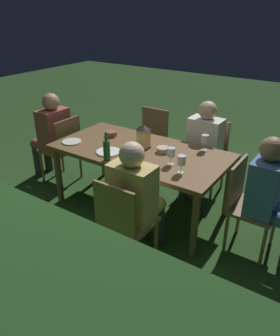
% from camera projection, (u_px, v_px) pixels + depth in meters
% --- Properties ---
extents(ground_plane, '(16.00, 16.00, 0.00)m').
position_uv_depth(ground_plane, '(140.00, 207.00, 3.84)').
color(ground_plane, '#26471E').
extents(dining_table, '(1.86, 0.95, 0.73)m').
position_uv_depth(dining_table, '(140.00, 154.00, 3.54)').
color(dining_table, brown).
rests_on(dining_table, ground).
extents(chair_side_right_a, '(0.42, 0.40, 0.87)m').
position_uv_depth(chair_side_right_a, '(124.00, 221.00, 2.77)').
color(chair_side_right_a, brown).
rests_on(chair_side_right_a, ground).
extents(person_in_mustard, '(0.38, 0.47, 1.15)m').
position_uv_depth(person_in_mustard, '(137.00, 195.00, 2.85)').
color(person_in_mustard, tan).
rests_on(person_in_mustard, ground).
extents(chair_head_far, '(0.40, 0.42, 0.87)m').
position_uv_depth(chair_head_far, '(63.00, 147.00, 4.22)').
color(chair_head_far, brown).
rests_on(chair_head_far, ground).
extents(person_in_rust, '(0.48, 0.38, 1.15)m').
position_uv_depth(person_in_rust, '(51.00, 132.00, 4.25)').
color(person_in_rust, '#9E4C47').
rests_on(person_in_rust, ground).
extents(chair_side_left_b, '(0.42, 0.40, 0.87)m').
position_uv_depth(chair_side_left_b, '(150.00, 138.00, 4.48)').
color(chair_side_left_b, brown).
rests_on(chair_side_left_b, ground).
extents(chair_side_left_a, '(0.42, 0.40, 0.87)m').
position_uv_depth(chair_side_left_a, '(208.00, 152.00, 4.06)').
color(chair_side_left_a, brown).
rests_on(chair_side_left_a, ground).
extents(person_in_cream, '(0.38, 0.47, 1.15)m').
position_uv_depth(person_in_cream, '(202.00, 146.00, 3.85)').
color(person_in_cream, white).
rests_on(person_in_cream, ground).
extents(chair_head_near, '(0.40, 0.42, 0.87)m').
position_uv_depth(chair_head_near, '(247.00, 202.00, 3.04)').
color(chair_head_near, brown).
rests_on(chair_head_near, ground).
extents(person_in_blue, '(0.48, 0.38, 1.15)m').
position_uv_depth(person_in_blue, '(272.00, 194.00, 2.87)').
color(person_in_blue, '#426699').
rests_on(person_in_blue, ground).
extents(lantern_centerpiece, '(0.15, 0.15, 0.27)m').
position_uv_depth(lantern_centerpiece, '(143.00, 135.00, 3.49)').
color(lantern_centerpiece, black).
rests_on(lantern_centerpiece, dining_table).
extents(green_bottle_on_table, '(0.07, 0.07, 0.29)m').
position_uv_depth(green_bottle_on_table, '(107.00, 150.00, 3.24)').
color(green_bottle_on_table, '#1E5B2D').
rests_on(green_bottle_on_table, dining_table).
extents(wine_glass_a, '(0.08, 0.08, 0.17)m').
position_uv_depth(wine_glass_a, '(181.00, 161.00, 2.99)').
color(wine_glass_a, silver).
rests_on(wine_glass_a, dining_table).
extents(wine_glass_b, '(0.08, 0.08, 0.17)m').
position_uv_depth(wine_glass_b, '(205.00, 140.00, 3.46)').
color(wine_glass_b, silver).
rests_on(wine_glass_b, dining_table).
extents(wine_glass_c, '(0.08, 0.08, 0.17)m').
position_uv_depth(wine_glass_c, '(171.00, 153.00, 3.15)').
color(wine_glass_c, silver).
rests_on(wine_glass_c, dining_table).
extents(plate_a, '(0.26, 0.26, 0.01)m').
position_uv_depth(plate_a, '(108.00, 152.00, 3.45)').
color(plate_a, white).
rests_on(plate_a, dining_table).
extents(plate_b, '(0.22, 0.22, 0.01)m').
position_uv_depth(plate_b, '(72.00, 142.00, 3.70)').
color(plate_b, silver).
rests_on(plate_b, dining_table).
extents(bowl_olives, '(0.13, 0.13, 0.05)m').
position_uv_depth(bowl_olives, '(163.00, 150.00, 3.45)').
color(bowl_olives, '#BCAD8E').
rests_on(bowl_olives, dining_table).
extents(bowl_bread, '(0.12, 0.12, 0.05)m').
position_uv_depth(bowl_bread, '(145.00, 138.00, 3.75)').
color(bowl_bread, silver).
rests_on(bowl_bread, dining_table).
extents(bowl_salad, '(0.13, 0.13, 0.06)m').
position_uv_depth(bowl_salad, '(111.00, 134.00, 3.87)').
color(bowl_salad, '#9E5138').
rests_on(bowl_salad, dining_table).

